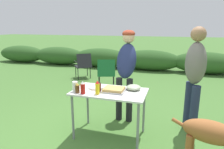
# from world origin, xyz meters

# --- Properties ---
(ground_plane) EXTENTS (60.00, 60.00, 0.00)m
(ground_plane) POSITION_xyz_m (0.00, 0.00, 0.00)
(ground_plane) COLOR #477533
(shrub_hedge) EXTENTS (14.40, 0.90, 0.78)m
(shrub_hedge) POSITION_xyz_m (0.00, 5.02, 0.39)
(shrub_hedge) COLOR #2D5623
(shrub_hedge) RESTS_ON ground
(folding_table) EXTENTS (1.10, 0.64, 0.74)m
(folding_table) POSITION_xyz_m (0.00, 0.00, 0.66)
(folding_table) COLOR silver
(folding_table) RESTS_ON ground
(food_tray) EXTENTS (0.33, 0.28, 0.06)m
(food_tray) POSITION_xyz_m (0.07, -0.00, 0.77)
(food_tray) COLOR #9E9EA3
(food_tray) RESTS_ON folding_table
(plate_stack) EXTENTS (0.24, 0.24, 0.03)m
(plate_stack) POSITION_xyz_m (-0.24, 0.06, 0.75)
(plate_stack) COLOR white
(plate_stack) RESTS_ON folding_table
(mixing_bowl) EXTENTS (0.22, 0.22, 0.08)m
(mixing_bowl) POSITION_xyz_m (0.33, 0.16, 0.78)
(mixing_bowl) COLOR #ADBC99
(mixing_bowl) RESTS_ON folding_table
(paper_cup_stack) EXTENTS (0.08, 0.08, 0.15)m
(paper_cup_stack) POSITION_xyz_m (-0.48, -0.17, 0.82)
(paper_cup_stack) COLOR white
(paper_cup_stack) RESTS_ON folding_table
(ketchup_bottle) EXTENTS (0.07, 0.07, 0.19)m
(ketchup_bottle) POSITION_xyz_m (-0.33, -0.23, 0.83)
(ketchup_bottle) COLOR red
(ketchup_bottle) RESTS_ON folding_table
(bbq_sauce_bottle) EXTENTS (0.06, 0.06, 0.17)m
(bbq_sauce_bottle) POSITION_xyz_m (-0.14, -0.07, 0.82)
(bbq_sauce_bottle) COLOR #562314
(bbq_sauce_bottle) RESTS_ON folding_table
(beer_bottle) EXTENTS (0.06, 0.06, 0.15)m
(beer_bottle) POSITION_xyz_m (-0.42, -0.22, 0.81)
(beer_bottle) COLOR brown
(beer_bottle) RESTS_ON folding_table
(mustard_bottle) EXTENTS (0.06, 0.06, 0.20)m
(mustard_bottle) POSITION_xyz_m (-0.12, -0.18, 0.84)
(mustard_bottle) COLOR yellow
(mustard_bottle) RESTS_ON folding_table
(standing_person_in_dark_puffer) EXTENTS (0.36, 0.48, 1.62)m
(standing_person_in_dark_puffer) POSITION_xyz_m (0.09, 0.70, 1.02)
(standing_person_in_dark_puffer) COLOR black
(standing_person_in_dark_puffer) RESTS_ON ground
(standing_person_in_navy_coat) EXTENTS (0.41, 0.47, 1.69)m
(standing_person_in_navy_coat) POSITION_xyz_m (1.21, 0.53, 1.01)
(standing_person_in_navy_coat) COLOR #232D4C
(standing_person_in_navy_coat) RESTS_ON ground
(dog) EXTENTS (0.98, 0.43, 0.68)m
(dog) POSITION_xyz_m (1.41, -0.36, 0.46)
(dog) COLOR #9E5B2D
(dog) RESTS_ON ground
(camp_chair_green_behind_table) EXTENTS (0.73, 0.75, 0.83)m
(camp_chair_green_behind_table) POSITION_xyz_m (-1.90, 3.07, 0.47)
(camp_chair_green_behind_table) COLOR #232328
(camp_chair_green_behind_table) RESTS_ON ground
(camp_chair_near_hedge) EXTENTS (0.63, 0.71, 0.83)m
(camp_chair_near_hedge) POSITION_xyz_m (-0.83, 2.27, 0.47)
(camp_chair_near_hedge) COLOR #19602D
(camp_chair_near_hedge) RESTS_ON ground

